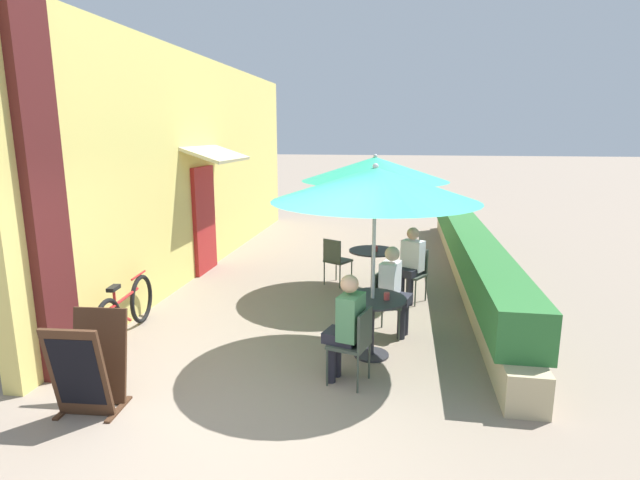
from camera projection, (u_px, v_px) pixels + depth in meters
The scene contains 18 objects.
ground_plane at pixel (243, 418), 4.90m from camera, with size 120.00×120.00×0.00m, color gray.
cafe_facade_wall at pixel (203, 166), 10.12m from camera, with size 0.98×11.16×4.20m.
planter_hedge at pixel (467, 249), 9.64m from camera, with size 0.60×10.16×1.01m.
patio_table_near at pixel (372, 313), 6.15m from camera, with size 0.83×0.83×0.76m.
patio_umbrella_near at pixel (375, 184), 5.82m from camera, with size 2.46×2.46×2.40m.
cafe_chair_near_left at pixel (386, 298), 6.86m from camera, with size 0.50×0.50×0.87m.
seated_patron_near_left at pixel (394, 287), 6.78m from camera, with size 0.47×0.42×1.25m.
cafe_chair_near_right at pixel (355, 340), 5.46m from camera, with size 0.50×0.50×0.87m.
seated_patron_near_right at pixel (346, 324), 5.48m from camera, with size 0.47×0.42×1.25m.
coffee_cup_near at pixel (387, 296), 6.05m from camera, with size 0.07×0.07×0.09m.
patio_table_mid at pixel (373, 261), 8.64m from camera, with size 0.83×0.83×0.76m.
patio_umbrella_mid at pixel (375, 169), 8.31m from camera, with size 2.46×2.46×2.40m.
cafe_chair_mid_left at pixel (336, 258), 9.06m from camera, with size 0.55×0.55×0.87m.
cafe_chair_mid_right at pixel (414, 270), 8.24m from camera, with size 0.55×0.55×0.87m.
seated_patron_mid_right at pixel (411, 262), 8.12m from camera, with size 0.48×0.51×1.25m.
coffee_cup_mid at pixel (376, 249), 8.52m from camera, with size 0.07×0.07×0.09m.
bicycle_leaning at pixel (126, 311), 6.79m from camera, with size 0.26×1.77×0.81m.
menu_board at pixel (89, 365), 4.95m from camera, with size 0.62×0.67×0.98m.
Camera 1 is at (1.46, -4.24, 2.74)m, focal length 28.00 mm.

